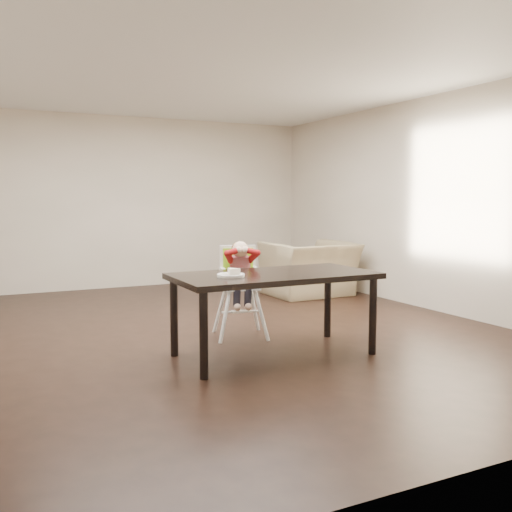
% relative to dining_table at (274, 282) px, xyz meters
% --- Properties ---
extents(ground, '(7.00, 7.00, 0.00)m').
position_rel_dining_table_xyz_m(ground, '(-0.20, 1.09, -0.67)').
color(ground, black).
rests_on(ground, ground).
extents(room_walls, '(6.02, 7.02, 2.71)m').
position_rel_dining_table_xyz_m(room_walls, '(-0.20, 1.09, 1.18)').
color(room_walls, '#BCB19C').
rests_on(room_walls, ground).
extents(dining_table, '(1.80, 0.90, 0.75)m').
position_rel_dining_table_xyz_m(dining_table, '(0.00, 0.00, 0.00)').
color(dining_table, black).
rests_on(dining_table, ground).
extents(high_chair, '(0.50, 0.50, 0.98)m').
position_rel_dining_table_xyz_m(high_chair, '(0.02, 0.79, 0.02)').
color(high_chair, white).
rests_on(high_chair, ground).
extents(plate, '(0.29, 0.29, 0.07)m').
position_rel_dining_table_xyz_m(plate, '(-0.43, -0.04, 0.10)').
color(plate, white).
rests_on(plate, dining_table).
extents(armchair, '(1.21, 0.80, 1.04)m').
position_rel_dining_table_xyz_m(armchair, '(1.97, 2.60, -0.15)').
color(armchair, '#94835E').
rests_on(armchair, ground).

